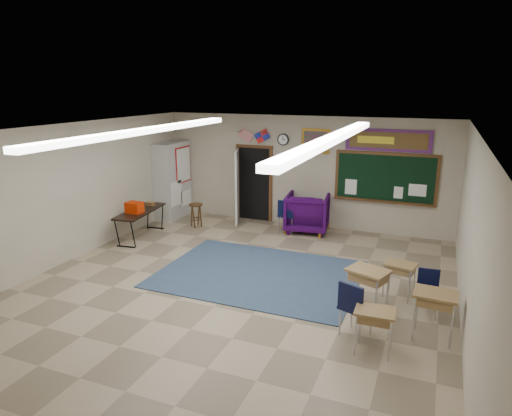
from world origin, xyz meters
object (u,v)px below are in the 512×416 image
at_px(student_desk_front_left, 367,289).
at_px(student_desk_front_right, 399,278).
at_px(wingback_armchair, 307,213).
at_px(wooden_stool, 196,215).
at_px(folding_table, 141,223).

height_order(student_desk_front_left, student_desk_front_right, student_desk_front_left).
xyz_separation_m(wingback_armchair, wooden_stool, (-2.93, -0.77, -0.18)).
height_order(wingback_armchair, folding_table, wingback_armchair).
distance_m(student_desk_front_left, wooden_stool, 6.06).
distance_m(folding_table, wooden_stool, 1.60).
xyz_separation_m(student_desk_front_left, folding_table, (-5.97, 1.89, -0.05)).
height_order(student_desk_front_right, wooden_stool, student_desk_front_right).
relative_size(wingback_armchair, wooden_stool, 1.74).
xyz_separation_m(wingback_armchair, student_desk_front_left, (2.19, -4.01, -0.07)).
bearing_deg(wooden_stool, student_desk_front_left, -32.30).
bearing_deg(student_desk_front_left, wooden_stool, 168.45).
bearing_deg(student_desk_front_left, folding_table, -176.78).
bearing_deg(student_desk_front_right, wingback_armchair, 142.18).
distance_m(wingback_armchair, student_desk_front_left, 4.57).
height_order(wingback_armchair, student_desk_front_left, wingback_armchair).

